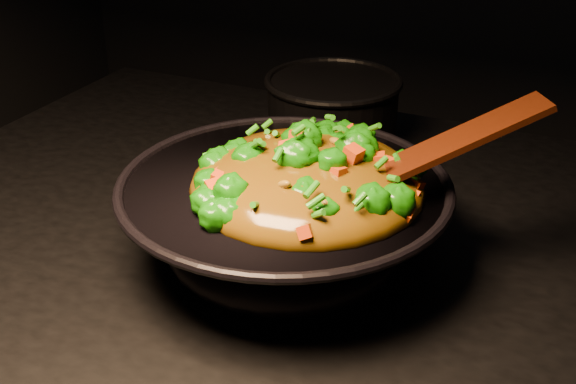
% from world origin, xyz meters
% --- Properties ---
extents(wok, '(0.41, 0.41, 0.10)m').
position_xyz_m(wok, '(0.00, -0.06, 0.95)').
color(wok, black).
rests_on(wok, stovetop).
extents(stir_fry, '(0.27, 0.27, 0.09)m').
position_xyz_m(stir_fry, '(0.03, -0.06, 1.05)').
color(stir_fry, '#187208').
rests_on(stir_fry, wok).
extents(spatula, '(0.24, 0.19, 0.11)m').
position_xyz_m(spatula, '(0.14, -0.02, 1.05)').
color(spatula, '#3A0E05').
rests_on(spatula, wok).
extents(back_pot, '(0.26, 0.26, 0.11)m').
position_xyz_m(back_pot, '(-0.07, 0.27, 0.96)').
color(back_pot, black).
rests_on(back_pot, stovetop).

